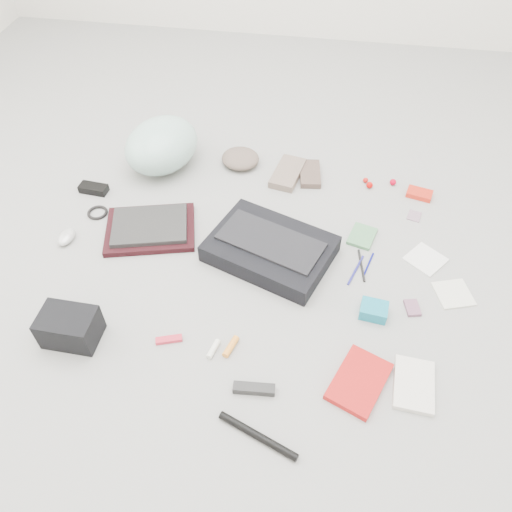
% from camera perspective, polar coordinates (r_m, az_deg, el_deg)
% --- Properties ---
extents(ground_plane, '(4.00, 4.00, 0.00)m').
position_cam_1_polar(ground_plane, '(1.91, 0.00, -1.01)').
color(ground_plane, gray).
extents(messenger_bag, '(0.53, 0.46, 0.08)m').
position_cam_1_polar(messenger_bag, '(1.92, 1.64, 0.83)').
color(messenger_bag, black).
rests_on(messenger_bag, ground_plane).
extents(bag_flap, '(0.43, 0.30, 0.01)m').
position_cam_1_polar(bag_flap, '(1.88, 1.66, 1.72)').
color(bag_flap, black).
rests_on(bag_flap, messenger_bag).
extents(laptop_sleeve, '(0.41, 0.35, 0.02)m').
position_cam_1_polar(laptop_sleeve, '(2.07, -11.97, 3.02)').
color(laptop_sleeve, black).
rests_on(laptop_sleeve, ground_plane).
extents(laptop, '(0.34, 0.28, 0.02)m').
position_cam_1_polar(laptop, '(2.06, -12.06, 3.46)').
color(laptop, black).
rests_on(laptop, laptop_sleeve).
extents(bike_helmet, '(0.41, 0.45, 0.22)m').
position_cam_1_polar(bike_helmet, '(2.34, -10.73, 12.34)').
color(bike_helmet, '#A7D4C8').
rests_on(bike_helmet, ground_plane).
extents(beanie, '(0.22, 0.21, 0.06)m').
position_cam_1_polar(beanie, '(2.36, -1.80, 11.08)').
color(beanie, brown).
rests_on(beanie, ground_plane).
extents(mitten_left, '(0.15, 0.24, 0.03)m').
position_cam_1_polar(mitten_left, '(2.30, 3.64, 9.44)').
color(mitten_left, '#7B675A').
rests_on(mitten_left, ground_plane).
extents(mitten_right, '(0.11, 0.19, 0.03)m').
position_cam_1_polar(mitten_right, '(2.31, 6.20, 9.32)').
color(mitten_right, brown).
rests_on(mitten_right, ground_plane).
extents(power_brick, '(0.13, 0.07, 0.03)m').
position_cam_1_polar(power_brick, '(2.32, -18.07, 7.34)').
color(power_brick, black).
rests_on(power_brick, ground_plane).
extents(cable_coil, '(0.11, 0.11, 0.01)m').
position_cam_1_polar(cable_coil, '(2.21, -17.66, 4.75)').
color(cable_coil, black).
rests_on(cable_coil, ground_plane).
extents(mouse, '(0.06, 0.10, 0.04)m').
position_cam_1_polar(mouse, '(2.13, -20.86, 2.06)').
color(mouse, '#B9B9B9').
rests_on(mouse, ground_plane).
extents(camera_bag, '(0.18, 0.13, 0.12)m').
position_cam_1_polar(camera_bag, '(1.77, -20.51, -7.62)').
color(camera_bag, black).
rests_on(camera_bag, ground_plane).
extents(multitool, '(0.09, 0.05, 0.01)m').
position_cam_1_polar(multitool, '(1.72, -9.92, -9.38)').
color(multitool, '#BA2134').
rests_on(multitool, ground_plane).
extents(toiletry_tube_white, '(0.04, 0.07, 0.02)m').
position_cam_1_polar(toiletry_tube_white, '(1.68, -4.89, -10.53)').
color(toiletry_tube_white, silver).
rests_on(toiletry_tube_white, ground_plane).
extents(toiletry_tube_orange, '(0.05, 0.08, 0.02)m').
position_cam_1_polar(toiletry_tube_orange, '(1.68, -2.90, -10.29)').
color(toiletry_tube_orange, orange).
rests_on(toiletry_tube_orange, ground_plane).
extents(u_lock, '(0.13, 0.04, 0.03)m').
position_cam_1_polar(u_lock, '(1.60, -0.22, -14.93)').
color(u_lock, black).
rests_on(u_lock, ground_plane).
extents(bike_pump, '(0.25, 0.11, 0.02)m').
position_cam_1_polar(bike_pump, '(1.54, 0.21, -19.87)').
color(bike_pump, black).
rests_on(bike_pump, ground_plane).
extents(book_red, '(0.22, 0.26, 0.02)m').
position_cam_1_polar(book_red, '(1.65, 11.70, -13.85)').
color(book_red, red).
rests_on(book_red, ground_plane).
extents(book_white, '(0.13, 0.19, 0.02)m').
position_cam_1_polar(book_white, '(1.68, 17.60, -13.84)').
color(book_white, beige).
rests_on(book_white, ground_plane).
extents(notepad, '(0.12, 0.15, 0.01)m').
position_cam_1_polar(notepad, '(2.05, 12.03, 2.22)').
color(notepad, '#477C4F').
rests_on(notepad, ground_plane).
extents(pen_blue, '(0.06, 0.15, 0.01)m').
position_cam_1_polar(pen_blue, '(1.92, 11.32, -1.58)').
color(pen_blue, navy).
rests_on(pen_blue, ground_plane).
extents(pen_black, '(0.03, 0.16, 0.01)m').
position_cam_1_polar(pen_black, '(1.94, 11.96, -1.06)').
color(pen_black, black).
rests_on(pen_black, ground_plane).
extents(pen_navy, '(0.04, 0.13, 0.01)m').
position_cam_1_polar(pen_navy, '(1.95, 12.71, -1.00)').
color(pen_navy, '#080B68').
rests_on(pen_navy, ground_plane).
extents(accordion_wallet, '(0.10, 0.08, 0.05)m').
position_cam_1_polar(accordion_wallet, '(1.79, 13.30, -6.07)').
color(accordion_wallet, teal).
rests_on(accordion_wallet, ground_plane).
extents(card_deck, '(0.06, 0.08, 0.01)m').
position_cam_1_polar(card_deck, '(1.86, 17.43, -5.68)').
color(card_deck, '#84536C').
rests_on(card_deck, ground_plane).
extents(napkin_top, '(0.18, 0.18, 0.01)m').
position_cam_1_polar(napkin_top, '(2.03, 18.80, -0.36)').
color(napkin_top, silver).
rests_on(napkin_top, ground_plane).
extents(napkin_bottom, '(0.16, 0.16, 0.01)m').
position_cam_1_polar(napkin_bottom, '(1.95, 21.62, -4.04)').
color(napkin_bottom, silver).
rests_on(napkin_bottom, ground_plane).
extents(lollipop_a, '(0.03, 0.03, 0.02)m').
position_cam_1_polar(lollipop_a, '(2.31, 12.41, 8.45)').
color(lollipop_a, '#BA110E').
rests_on(lollipop_a, ground_plane).
extents(lollipop_b, '(0.04, 0.04, 0.03)m').
position_cam_1_polar(lollipop_b, '(2.29, 12.85, 7.90)').
color(lollipop_b, '#BE0503').
rests_on(lollipop_b, ground_plane).
extents(lollipop_c, '(0.03, 0.03, 0.03)m').
position_cam_1_polar(lollipop_c, '(2.33, 15.38, 8.14)').
color(lollipop_c, '#B4001B').
rests_on(lollipop_c, ground_plane).
extents(altoids_tin, '(0.12, 0.09, 0.02)m').
position_cam_1_polar(altoids_tin, '(2.30, 18.17, 6.78)').
color(altoids_tin, red).
rests_on(altoids_tin, ground_plane).
extents(stamp_sheet, '(0.07, 0.08, 0.00)m').
position_cam_1_polar(stamp_sheet, '(2.20, 17.64, 4.39)').
color(stamp_sheet, gray).
rests_on(stamp_sheet, ground_plane).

